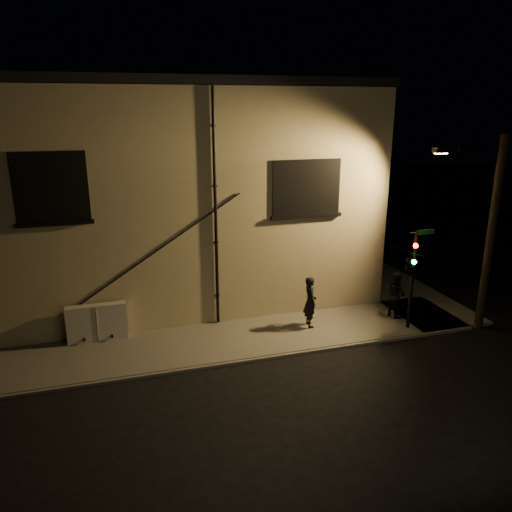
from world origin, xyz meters
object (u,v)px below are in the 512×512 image
object	(u,v)px
pedestrian_a	(310,302)
utility_cabinet	(97,323)
traffic_signal	(411,264)
streetlamp_pole	(488,229)
pedestrian_b	(395,294)

from	to	relation	value
pedestrian_a	utility_cabinet	bearing A→B (deg)	86.52
utility_cabinet	traffic_signal	xyz separation A→B (m)	(10.56, -2.26, 1.80)
utility_cabinet	traffic_signal	bearing A→B (deg)	-12.06
traffic_signal	streetlamp_pole	size ratio (longest dim) A/B	0.52
pedestrian_b	traffic_signal	xyz separation A→B (m)	(-0.28, -1.18, 1.58)
traffic_signal	pedestrian_b	bearing A→B (deg)	76.75
pedestrian_a	pedestrian_b	bearing A→B (deg)	-86.62
streetlamp_pole	pedestrian_b	bearing A→B (deg)	148.97
pedestrian_b	traffic_signal	world-z (taller)	traffic_signal
utility_cabinet	traffic_signal	world-z (taller)	traffic_signal
utility_cabinet	pedestrian_a	world-z (taller)	pedestrian_a
traffic_signal	streetlamp_pole	distance (m)	3.01
pedestrian_b	utility_cabinet	bearing A→B (deg)	73.34
traffic_signal	utility_cabinet	bearing A→B (deg)	167.94
utility_cabinet	pedestrian_a	distance (m)	7.45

